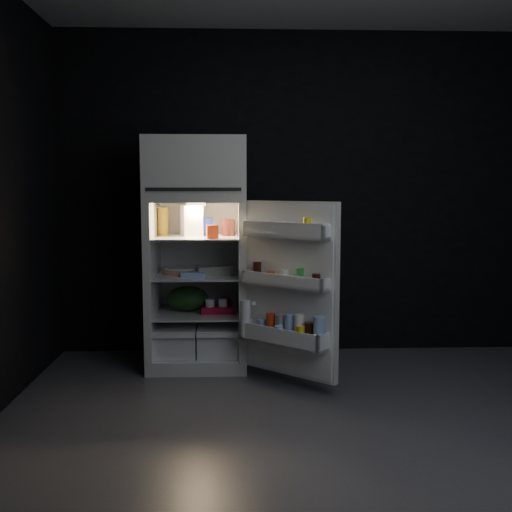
{
  "coord_description": "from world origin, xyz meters",
  "views": [
    {
      "loc": [
        -0.54,
        -3.38,
        1.39
      ],
      "look_at": [
        -0.37,
        1.0,
        0.9
      ],
      "focal_mm": 42.0,
      "sensor_mm": 36.0,
      "label": 1
    }
  ],
  "objects_px": {
    "refrigerator": "(197,245)",
    "egg_carton": "(216,271)",
    "yogurt_tray": "(218,310)",
    "fridge_door": "(288,292)",
    "milk_jug": "(192,221)"
  },
  "relations": [
    {
      "from": "milk_jug",
      "to": "yogurt_tray",
      "type": "relative_size",
      "value": 0.95
    },
    {
      "from": "fridge_door",
      "to": "egg_carton",
      "type": "height_order",
      "value": "fridge_door"
    },
    {
      "from": "refrigerator",
      "to": "yogurt_tray",
      "type": "bearing_deg",
      "value": -28.91
    },
    {
      "from": "refrigerator",
      "to": "milk_jug",
      "type": "xyz_separation_m",
      "value": [
        -0.04,
        -0.02,
        0.19
      ]
    },
    {
      "from": "fridge_door",
      "to": "milk_jug",
      "type": "bearing_deg",
      "value": 139.09
    },
    {
      "from": "refrigerator",
      "to": "fridge_door",
      "type": "xyz_separation_m",
      "value": [
        0.66,
        -0.63,
        -0.27
      ]
    },
    {
      "from": "milk_jug",
      "to": "fridge_door",
      "type": "bearing_deg",
      "value": -57.63
    },
    {
      "from": "refrigerator",
      "to": "fridge_door",
      "type": "height_order",
      "value": "refrigerator"
    },
    {
      "from": "egg_carton",
      "to": "yogurt_tray",
      "type": "xyz_separation_m",
      "value": [
        0.01,
        0.01,
        -0.31
      ]
    },
    {
      "from": "refrigerator",
      "to": "yogurt_tray",
      "type": "distance_m",
      "value": 0.54
    },
    {
      "from": "refrigerator",
      "to": "fridge_door",
      "type": "bearing_deg",
      "value": -43.52
    },
    {
      "from": "fridge_door",
      "to": "egg_carton",
      "type": "xyz_separation_m",
      "value": [
        -0.52,
        0.54,
        0.08
      ]
    },
    {
      "from": "milk_jug",
      "to": "yogurt_tray",
      "type": "distance_m",
      "value": 0.73
    },
    {
      "from": "refrigerator",
      "to": "egg_carton",
      "type": "distance_m",
      "value": 0.26
    },
    {
      "from": "refrigerator",
      "to": "fridge_door",
      "type": "relative_size",
      "value": 1.46
    }
  ]
}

